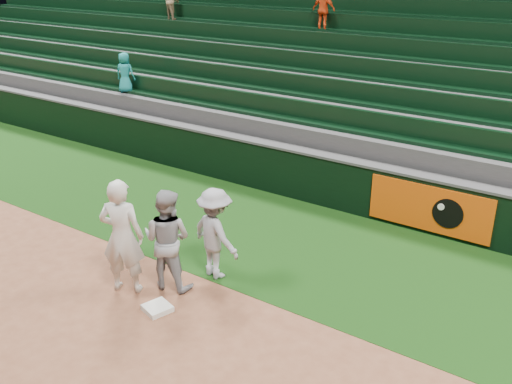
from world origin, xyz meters
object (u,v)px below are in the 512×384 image
Objects in this scene: baserunner at (167,239)px; first_base at (157,308)px; first_baseman at (122,236)px; base_coach at (215,234)px.

first_base is at bearing 103.94° from baserunner.
first_baseman is at bearing 168.70° from first_base.
baserunner is 0.88m from base_coach.
baserunner is at bearing 70.77° from base_coach.
first_base is 1.68m from base_coach.
first_base is 0.24× the size of base_coach.
first_baseman is 1.13× the size of baserunner.
first_baseman is 1.22× the size of base_coach.
first_base is 1.37m from first_baseman.
first_base is at bearing 142.99° from first_baseman.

